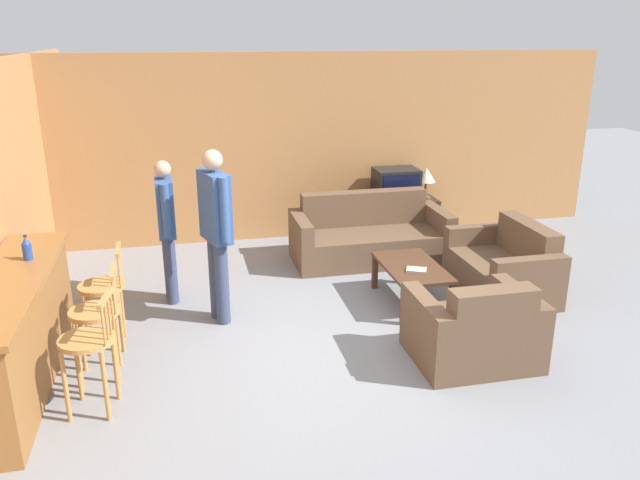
% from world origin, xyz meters
% --- Properties ---
extents(ground_plane, '(24.00, 24.00, 0.00)m').
position_xyz_m(ground_plane, '(0.00, 0.00, 0.00)').
color(ground_plane, gray).
extents(wall_back, '(9.40, 0.08, 2.60)m').
position_xyz_m(wall_back, '(0.00, 3.58, 1.30)').
color(wall_back, '#B27A47').
rests_on(wall_back, ground_plane).
extents(bar_counter, '(0.55, 2.46, 0.96)m').
position_xyz_m(bar_counter, '(-2.90, 0.08, 0.48)').
color(bar_counter, brown).
rests_on(bar_counter, ground_plane).
extents(bar_chair_near, '(0.49, 0.49, 0.98)m').
position_xyz_m(bar_chair_near, '(-2.26, -0.47, 0.55)').
color(bar_chair_near, '#B77F42').
rests_on(bar_chair_near, ground_plane).
extents(bar_chair_mid, '(0.44, 0.44, 0.98)m').
position_xyz_m(bar_chair_mid, '(-2.26, 0.05, 0.55)').
color(bar_chair_mid, '#B77F42').
rests_on(bar_chair_mid, ground_plane).
extents(bar_chair_far, '(0.44, 0.44, 0.98)m').
position_xyz_m(bar_chair_far, '(-2.26, 0.61, 0.55)').
color(bar_chair_far, '#B77F42').
rests_on(bar_chair_far, ground_plane).
extents(couch_far, '(2.01, 0.92, 0.84)m').
position_xyz_m(couch_far, '(0.86, 2.39, 0.29)').
color(couch_far, brown).
rests_on(couch_far, ground_plane).
extents(armchair_near, '(1.07, 0.87, 0.82)m').
position_xyz_m(armchair_near, '(0.99, -0.41, 0.30)').
color(armchair_near, brown).
rests_on(armchair_near, ground_plane).
extents(loveseat_right, '(0.84, 1.34, 0.81)m').
position_xyz_m(loveseat_right, '(2.05, 1.00, 0.29)').
color(loveseat_right, brown).
rests_on(loveseat_right, ground_plane).
extents(coffee_table, '(0.60, 1.06, 0.44)m').
position_xyz_m(coffee_table, '(0.89, 0.93, 0.38)').
color(coffee_table, '#472D1E').
rests_on(coffee_table, ground_plane).
extents(tv_unit, '(1.22, 0.46, 0.54)m').
position_xyz_m(tv_unit, '(1.50, 3.23, 0.27)').
color(tv_unit, '#2D2319').
rests_on(tv_unit, ground_plane).
extents(tv, '(0.61, 0.46, 0.46)m').
position_xyz_m(tv, '(1.50, 3.23, 0.77)').
color(tv, black).
rests_on(tv, tv_unit).
extents(bottle, '(0.08, 0.08, 0.22)m').
position_xyz_m(bottle, '(-2.84, 0.52, 1.06)').
color(bottle, '#234293').
rests_on(bottle, bar_counter).
extents(book_on_table, '(0.25, 0.23, 0.02)m').
position_xyz_m(book_on_table, '(0.88, 0.77, 0.45)').
color(book_on_table, '#B7AD99').
rests_on(book_on_table, coffee_table).
extents(table_lamp, '(0.27, 0.27, 0.45)m').
position_xyz_m(table_lamp, '(1.95, 3.23, 0.88)').
color(table_lamp, brown).
rests_on(table_lamp, tv_unit).
extents(person_by_window, '(0.19, 0.58, 1.58)m').
position_xyz_m(person_by_window, '(-1.68, 1.58, 0.89)').
color(person_by_window, '#384260').
rests_on(person_by_window, ground_plane).
extents(person_by_counter, '(0.31, 0.58, 1.78)m').
position_xyz_m(person_by_counter, '(-1.19, 0.96, 1.01)').
color(person_by_counter, '#384260').
rests_on(person_by_counter, ground_plane).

